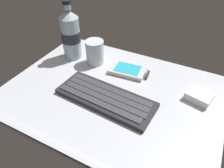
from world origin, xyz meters
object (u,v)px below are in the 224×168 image
object	(u,v)px
keyboard	(105,97)
handheld_device	(129,71)
water_bottle	(71,34)
charger_block	(199,96)
juice_cup	(95,53)

from	to	relation	value
keyboard	handheld_device	distance (cm)	15.58
water_bottle	charger_block	xyz separation A→B (cm)	(46.13, -2.90, -7.81)
juice_cup	water_bottle	distance (cm)	10.77
keyboard	handheld_device	bearing A→B (deg)	86.27
keyboard	handheld_device	xyz separation A→B (cm)	(1.01, 15.55, -0.08)
water_bottle	juice_cup	bearing A→B (deg)	1.38
keyboard	juice_cup	world-z (taller)	juice_cup
handheld_device	juice_cup	size ratio (longest dim) A/B	1.56
keyboard	water_bottle	size ratio (longest dim) A/B	1.43
keyboard	juice_cup	size ratio (longest dim) A/B	3.50
handheld_device	water_bottle	size ratio (longest dim) A/B	0.64
handheld_device	water_bottle	world-z (taller)	water_bottle
handheld_device	juice_cup	bearing A→B (deg)	179.77
keyboard	water_bottle	world-z (taller)	water_bottle
charger_block	water_bottle	bearing A→B (deg)	176.41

